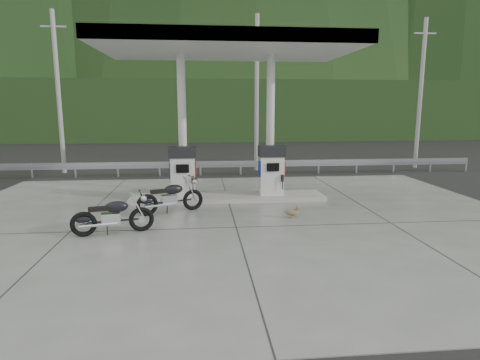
{
  "coord_description": "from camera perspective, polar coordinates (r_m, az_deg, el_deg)",
  "views": [
    {
      "loc": [
        -0.93,
        -11.73,
        3.31
      ],
      "look_at": [
        0.3,
        1.0,
        1.0
      ],
      "focal_mm": 30.0,
      "sensor_mm": 36.0,
      "label": 1
    }
  ],
  "objects": [
    {
      "name": "utility_pole_a",
      "position": [
        22.39,
        -24.41,
        11.11
      ],
      "size": [
        0.22,
        0.22,
        8.0
      ],
      "primitive_type": "cylinder",
      "color": "gray",
      "rests_on": "ground"
    },
    {
      "name": "canopy_column_left",
      "position": [
        14.66,
        -8.2,
        7.63
      ],
      "size": [
        0.3,
        0.3,
        5.0
      ],
      "primitive_type": "cylinder",
      "color": "silver",
      "rests_on": "pump_island"
    },
    {
      "name": "pump_island",
      "position": [
        14.62,
        -1.74,
        -2.47
      ],
      "size": [
        7.0,
        1.4,
        0.15
      ],
      "primitive_type": "cube",
      "color": "gray",
      "rests_on": "forecourt_apron"
    },
    {
      "name": "tree_band",
      "position": [
        41.75,
        -4.3,
        9.79
      ],
      "size": [
        80.0,
        6.0,
        6.0
      ],
      "primitive_type": "cube",
      "color": "black",
      "rests_on": "ground"
    },
    {
      "name": "canopy_roof",
      "position": [
        14.41,
        -1.86,
        18.45
      ],
      "size": [
        8.5,
        5.0,
        0.4
      ],
      "primitive_type": "cube",
      "color": "silver",
      "rests_on": "canopy_column_left"
    },
    {
      "name": "guardrail",
      "position": [
        19.93,
        -2.8,
        2.73
      ],
      "size": [
        26.0,
        0.16,
        1.42
      ],
      "primitive_type": null,
      "color": "gray",
      "rests_on": "ground"
    },
    {
      "name": "forested_hills",
      "position": [
        71.82,
        -4.81,
        7.56
      ],
      "size": [
        100.0,
        40.0,
        140.0
      ],
      "primitive_type": null,
      "color": "black",
      "rests_on": "ground"
    },
    {
      "name": "motorcycle_left",
      "position": [
        11.12,
        -17.64,
        -4.95
      ],
      "size": [
        2.08,
        1.06,
        0.94
      ],
      "primitive_type": null,
      "rotation": [
        0.0,
        0.0,
        0.23
      ],
      "color": "black",
      "rests_on": "forecourt_apron"
    },
    {
      "name": "gas_pump_right",
      "position": [
        14.63,
        4.51,
        1.4
      ],
      "size": [
        0.95,
        0.55,
        1.8
      ],
      "primitive_type": null,
      "color": "silver",
      "rests_on": "pump_island"
    },
    {
      "name": "forecourt_apron",
      "position": [
        12.22,
        -0.95,
        -5.43
      ],
      "size": [
        18.0,
        14.0,
        0.02
      ],
      "primitive_type": "cube",
      "color": "slate",
      "rests_on": "ground"
    },
    {
      "name": "gas_pump_left",
      "position": [
        14.42,
        -8.11,
        1.2
      ],
      "size": [
        0.95,
        0.55,
        1.8
      ],
      "primitive_type": null,
      "color": "silver",
      "rests_on": "pump_island"
    },
    {
      "name": "ground",
      "position": [
        12.23,
        -0.95,
        -5.47
      ],
      "size": [
        160.0,
        160.0,
        0.0
      ],
      "primitive_type": "plane",
      "color": "black",
      "rests_on": "ground"
    },
    {
      "name": "canopy_column_right",
      "position": [
        14.86,
        4.33,
        7.74
      ],
      "size": [
        0.3,
        0.3,
        5.0
      ],
      "primitive_type": "cylinder",
      "color": "silver",
      "rests_on": "pump_island"
    },
    {
      "name": "duck",
      "position": [
        12.26,
        7.39,
        -4.65
      ],
      "size": [
        0.46,
        0.26,
        0.32
      ],
      "primitive_type": null,
      "rotation": [
        0.0,
        0.0,
        -0.33
      ],
      "color": "brown",
      "rests_on": "forecourt_apron"
    },
    {
      "name": "utility_pole_c",
      "position": [
        24.37,
        24.27,
        10.98
      ],
      "size": [
        0.22,
        0.22,
        8.0
      ],
      "primitive_type": "cylinder",
      "color": "gray",
      "rests_on": "ground"
    },
    {
      "name": "utility_pole_b",
      "position": [
        21.45,
        2.39,
        12.07
      ],
      "size": [
        0.22,
        0.22,
        8.0
      ],
      "primitive_type": "cylinder",
      "color": "gray",
      "rests_on": "ground"
    },
    {
      "name": "road",
      "position": [
        23.49,
        -3.2,
        2.13
      ],
      "size": [
        60.0,
        7.0,
        0.01
      ],
      "primitive_type": "cube",
      "color": "black",
      "rests_on": "ground"
    },
    {
      "name": "motorcycle_right",
      "position": [
        12.89,
        -9.86,
        -2.49
      ],
      "size": [
        2.14,
        1.38,
        0.97
      ],
      "primitive_type": null,
      "rotation": [
        0.0,
        0.0,
        0.39
      ],
      "color": "black",
      "rests_on": "forecourt_apron"
    }
  ]
}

